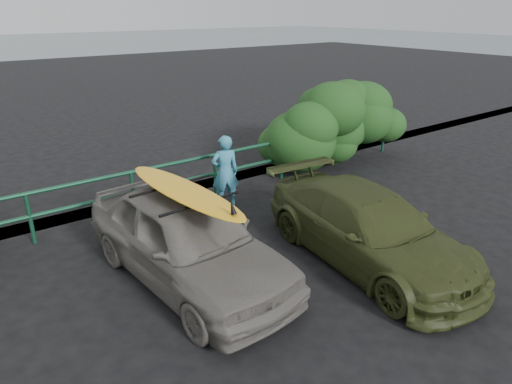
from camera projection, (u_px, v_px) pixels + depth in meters
ground at (339, 319)px, 6.52m from camera, size 80.00×80.00×0.00m
guardrail at (176, 184)px, 10.06m from camera, size 14.00×0.08×1.04m
shrub_right at (326, 124)px, 12.97m from camera, size 3.20×2.40×2.10m
sedan at (187, 238)px, 7.24m from camera, size 2.07×4.42×1.46m
olive_vehicle at (368, 228)px, 7.81m from camera, size 2.20×4.49×1.26m
man at (225, 172)px, 9.89m from camera, size 0.69×0.56×1.64m
roof_rack at (184, 195)px, 6.95m from camera, size 1.43×1.06×0.05m
surfboard at (184, 191)px, 6.93m from camera, size 0.85×2.98×0.09m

